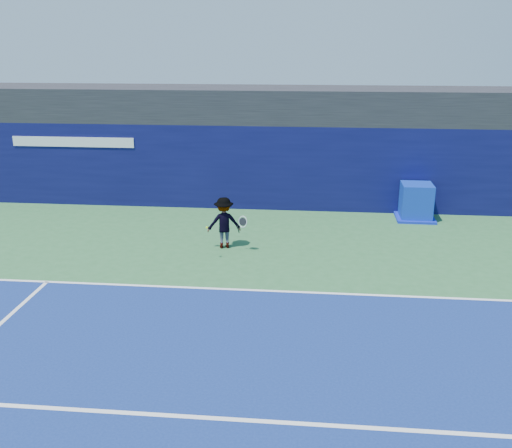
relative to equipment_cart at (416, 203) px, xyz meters
name	(u,v)px	position (x,y,z in m)	size (l,w,h in m)	color
ground	(225,354)	(-5.15, -9.42, -0.56)	(80.00, 80.00, 0.00)	#2D6536
baseline	(243,290)	(-5.15, -6.42, -0.55)	(24.00, 0.10, 0.01)	white
service_line	(207,418)	(-5.15, -11.42, -0.55)	(24.00, 0.10, 0.01)	white
stadium_band	(270,104)	(-5.15, 2.08, 3.04)	(36.00, 3.00, 1.20)	black
back_wall_assembly	(267,166)	(-5.16, 1.08, 0.94)	(36.00, 1.03, 3.00)	#0B0C3E
equipment_cart	(416,203)	(0.00, 0.00, 0.00)	(1.30, 1.30, 1.23)	#0B2AA3
tennis_player	(224,223)	(-6.07, -3.44, 0.20)	(1.27, 0.78, 1.52)	silver
tennis_ball	(207,228)	(-6.38, -4.51, 0.39)	(0.06, 0.06, 0.06)	#BDEB1A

